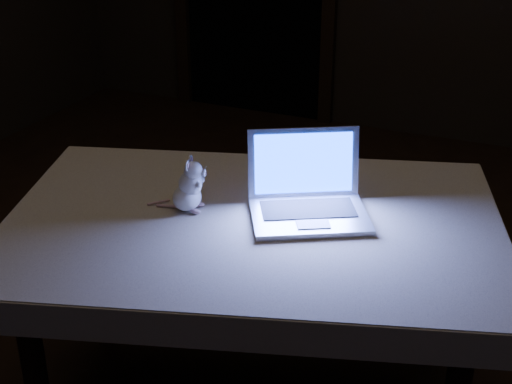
% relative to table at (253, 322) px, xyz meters
% --- Properties ---
extents(table, '(1.43, 1.14, 0.67)m').
position_rel_table_xyz_m(table, '(0.00, 0.00, 0.00)').
color(table, black).
rests_on(table, floor).
extents(tablecloth, '(1.60, 1.39, 0.09)m').
position_rel_table_xyz_m(tablecloth, '(-0.08, 0.00, 0.30)').
color(tablecloth, beige).
rests_on(tablecloth, table).
extents(laptop, '(0.41, 0.39, 0.21)m').
position_rel_table_xyz_m(laptop, '(0.14, 0.06, 0.45)').
color(laptop, silver).
rests_on(laptop, tablecloth).
extents(plush_mouse, '(0.14, 0.14, 0.15)m').
position_rel_table_xyz_m(plush_mouse, '(-0.19, -0.02, 0.42)').
color(plush_mouse, white).
rests_on(plush_mouse, tablecloth).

